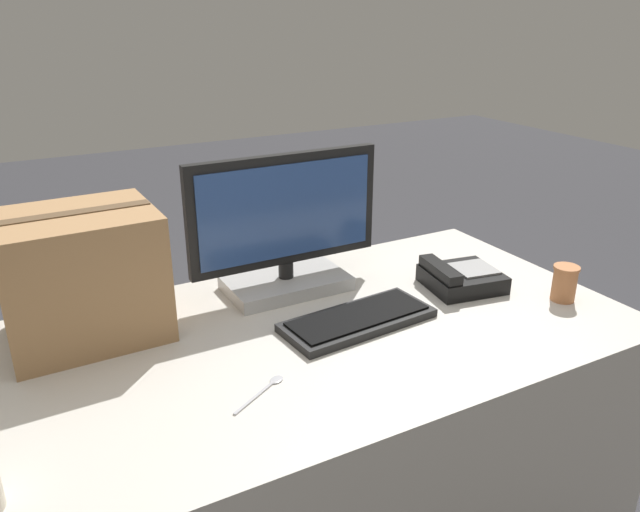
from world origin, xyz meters
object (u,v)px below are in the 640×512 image
monitor (285,235)px  desk_phone (460,278)px  paper_cup_right (564,283)px  keyboard (358,319)px  cardboard_box (81,276)px  spoon (267,388)px

monitor → desk_phone: bearing=-26.9°
monitor → paper_cup_right: (0.66, -0.44, -0.12)m
keyboard → desk_phone: size_ratio=1.78×
paper_cup_right → monitor: bearing=146.3°
desk_phone → cardboard_box: (-1.02, 0.23, 0.13)m
spoon → cardboard_box: cardboard_box is taller
monitor → keyboard: monitor is taller
desk_phone → monitor: bearing=162.4°
desk_phone → paper_cup_right: bearing=-36.7°
paper_cup_right → desk_phone: bearing=134.0°
monitor → spoon: (-0.26, -0.45, -0.17)m
keyboard → cardboard_box: cardboard_box is taller
monitor → keyboard: bearing=-76.1°
desk_phone → paper_cup_right: 0.29m
monitor → cardboard_box: size_ratio=1.51×
paper_cup_right → spoon: (-0.93, -0.00, -0.05)m
desk_phone → paper_cup_right: size_ratio=2.29×
desk_phone → spoon: 0.76m
paper_cup_right → keyboard: bearing=165.2°
keyboard → spoon: bearing=-159.2°
monitor → spoon: size_ratio=3.72×
paper_cup_right → spoon: size_ratio=0.67×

